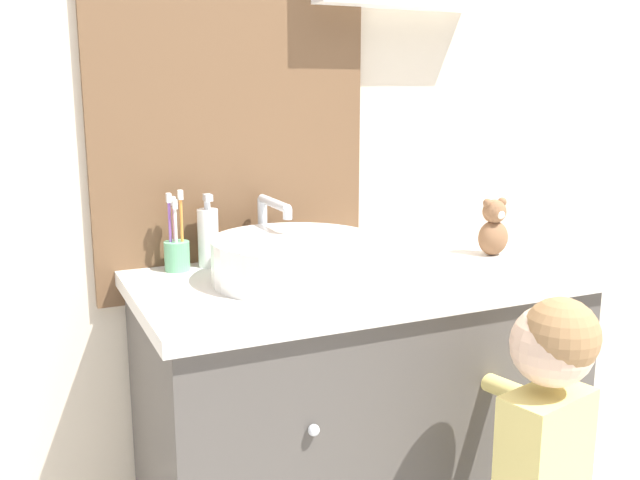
{
  "coord_description": "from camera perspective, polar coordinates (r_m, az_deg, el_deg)",
  "views": [
    {
      "loc": [
        -0.76,
        -1.12,
        1.26
      ],
      "look_at": [
        -0.13,
        0.28,
        0.92
      ],
      "focal_mm": 40.0,
      "sensor_mm": 36.0,
      "label": 1
    }
  ],
  "objects": [
    {
      "name": "toothbrush_holder",
      "position": [
        1.73,
        -11.39,
        -0.84
      ],
      "size": [
        0.06,
        0.06,
        0.19
      ],
      "color": "#66B27F",
      "rests_on": "vanity_counter"
    },
    {
      "name": "soap_dispenser",
      "position": [
        1.75,
        -8.93,
        0.27
      ],
      "size": [
        0.05,
        0.05,
        0.18
      ],
      "color": "white",
      "rests_on": "vanity_counter"
    },
    {
      "name": "sink_basin",
      "position": [
        1.61,
        -2.02,
        -1.43
      ],
      "size": [
        0.38,
        0.43,
        0.17
      ],
      "color": "white",
      "rests_on": "vanity_counter"
    },
    {
      "name": "vanity_counter",
      "position": [
        1.84,
        3.08,
        -15.05
      ],
      "size": [
        1.06,
        0.55,
        0.82
      ],
      "color": "#4C4742",
      "rests_on": "ground_plane"
    },
    {
      "name": "child_figure",
      "position": [
        1.54,
        17.46,
        -16.42
      ],
      "size": [
        0.21,
        0.43,
        0.87
      ],
      "color": "slate",
      "rests_on": "ground_plane"
    },
    {
      "name": "wall_back",
      "position": [
        1.91,
        -0.83,
        12.83
      ],
      "size": [
        3.2,
        0.18,
        2.5
      ],
      "color": "beige",
      "rests_on": "ground_plane"
    },
    {
      "name": "teddy_bear",
      "position": [
        1.9,
        13.71,
        0.92
      ],
      "size": [
        0.08,
        0.07,
        0.15
      ],
      "color": "brown",
      "rests_on": "vanity_counter"
    }
  ]
}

